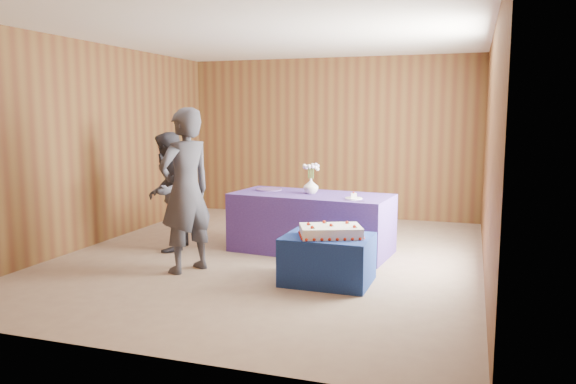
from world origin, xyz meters
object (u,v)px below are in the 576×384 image
at_px(serving_table, 311,223).
at_px(guest_left, 186,191).
at_px(guest_right, 168,192).
at_px(cake_table, 328,259).
at_px(sheet_cake, 331,231).
at_px(vase, 311,186).

distance_m(serving_table, guest_left, 1.77).
bearing_deg(guest_left, guest_right, -114.25).
distance_m(serving_table, guest_right, 1.89).
xyz_separation_m(cake_table, guest_left, (-1.61, -0.08, 0.66)).
bearing_deg(serving_table, sheet_cake, -59.47).
height_order(cake_table, vase, vase).
bearing_deg(sheet_cake, guest_left, 159.86).
height_order(cake_table, serving_table, serving_table).
xyz_separation_m(serving_table, guest_right, (-1.78, -0.49, 0.39)).
bearing_deg(guest_left, sheet_cake, 116.58).
bearing_deg(cake_table, serving_table, 114.41).
relative_size(guest_left, guest_right, 1.19).
height_order(serving_table, vase, vase).
height_order(cake_table, guest_right, guest_right).
distance_m(guest_left, guest_right, 1.08).
bearing_deg(guest_right, serving_table, 90.83).
height_order(vase, guest_left, guest_left).
bearing_deg(guest_left, vase, 166.16).
relative_size(serving_table, sheet_cake, 2.64).
bearing_deg(cake_table, guest_right, 163.39).
xyz_separation_m(vase, guest_right, (-1.76, -0.51, -0.08)).
bearing_deg(vase, sheet_cake, -65.56).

